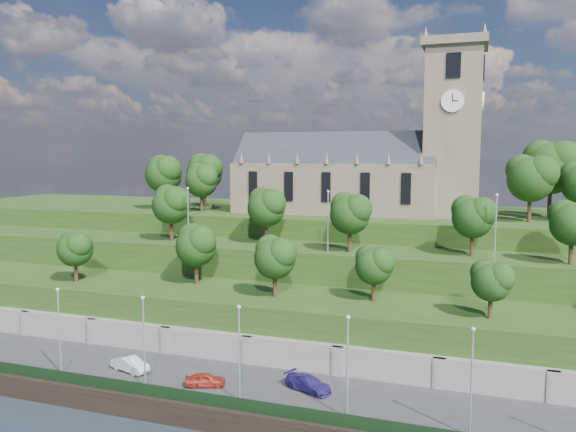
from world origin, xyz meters
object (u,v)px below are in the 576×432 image
at_px(car_left, 205,380).
at_px(car_middle, 130,364).
at_px(car_right, 308,383).
at_px(church, 365,166).

relative_size(car_left, car_middle, 0.85).
bearing_deg(car_middle, car_right, -70.07).
height_order(car_middle, car_right, car_middle).
xyz_separation_m(car_left, car_middle, (-9.16, 0.92, 0.09)).
xyz_separation_m(car_left, car_right, (9.75, 2.31, 0.04)).
xyz_separation_m(car_middle, car_right, (18.91, 1.39, -0.05)).
bearing_deg(car_right, church, 25.98).
relative_size(church, car_right, 7.97).
distance_m(car_middle, car_right, 18.96).
bearing_deg(car_left, car_middle, 63.40).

